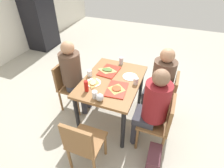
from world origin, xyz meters
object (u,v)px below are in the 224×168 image
at_px(person_far_side, 73,73).
at_px(soda_can, 121,61).
at_px(main_table, 112,86).
at_px(chair_far_side, 68,83).
at_px(chair_near_left, 161,121).
at_px(pizza_slice_a, 117,89).
at_px(tray_red_far, 109,71).
at_px(plastic_cup_b, 136,81).
at_px(person_in_red, 153,104).
at_px(drink_fridge, 38,13).
at_px(plastic_cup_c, 95,95).
at_px(foil_bundle, 100,97).
at_px(pizza_slice_b, 107,70).
at_px(plastic_cup_a, 90,73).
at_px(handbag, 153,160).
at_px(chair_near_right, 166,95).
at_px(chair_left_end, 83,143).
at_px(pizza_slice_c, 93,82).
at_px(condiment_bottle, 86,86).
at_px(paper_plate_near_edge, 130,77).
at_px(tray_red_near, 117,89).
at_px(paper_plate_center, 93,83).

xyz_separation_m(person_far_side, soda_can, (0.47, -0.63, 0.09)).
xyz_separation_m(main_table, chair_far_side, (0.00, 0.79, -0.17)).
distance_m(chair_near_left, pizza_slice_a, 0.72).
distance_m(tray_red_far, plastic_cup_b, 0.50).
xyz_separation_m(person_in_red, drink_fridge, (2.20, 3.50, 0.21)).
height_order(plastic_cup_c, soda_can, soda_can).
bearing_deg(soda_can, chair_far_side, 121.52).
height_order(soda_can, foil_bundle, soda_can).
height_order(soda_can, drink_fridge, drink_fridge).
distance_m(pizza_slice_b, soda_can, 0.31).
height_order(plastic_cup_a, drink_fridge, drink_fridge).
bearing_deg(chair_near_left, drink_fridge, 58.91).
xyz_separation_m(pizza_slice_b, handbag, (-0.82, -0.96, -0.65)).
bearing_deg(drink_fridge, tray_red_far, -122.27).
xyz_separation_m(chair_near_right, chair_left_end, (-1.22, 0.79, 0.00)).
xyz_separation_m(plastic_cup_c, foil_bundle, (-0.03, -0.08, 0.00)).
xyz_separation_m(pizza_slice_b, plastic_cup_c, (-0.64, -0.09, 0.03)).
bearing_deg(main_table, plastic_cup_c, 172.18).
relative_size(main_table, foil_bundle, 11.12).
bearing_deg(chair_left_end, pizza_slice_c, 15.90).
bearing_deg(condiment_bottle, pizza_slice_c, -1.98).
bearing_deg(drink_fridge, main_table, -123.93).
bearing_deg(paper_plate_near_edge, soda_can, 38.62).
distance_m(pizza_slice_b, plastic_cup_a, 0.29).
height_order(chair_near_right, plastic_cup_b, plastic_cup_b).
distance_m(chair_far_side, tray_red_near, 0.99).
bearing_deg(tray_red_far, person_in_red, -121.44).
bearing_deg(pizza_slice_a, plastic_cup_b, -41.64).
height_order(chair_far_side, tray_red_near, chair_far_side).
bearing_deg(handbag, chair_near_right, 1.02).
xyz_separation_m(condiment_bottle, handbag, (-0.27, -1.03, -0.71)).
distance_m(chair_near_left, plastic_cup_a, 1.21).
xyz_separation_m(chair_left_end, handbag, (0.31, -0.81, -0.36)).
bearing_deg(paper_plate_near_edge, drink_fridge, 60.34).
height_order(person_in_red, foil_bundle, person_in_red).
xyz_separation_m(person_far_side, paper_plate_near_edge, (0.17, -0.87, 0.03)).
distance_m(chair_near_left, drink_fridge, 4.28).
height_order(plastic_cup_a, plastic_cup_c, same).
xyz_separation_m(tray_red_far, drink_fridge, (1.72, 2.73, 0.17)).
xyz_separation_m(main_table, pizza_slice_a, (-0.20, -0.14, 0.13)).
bearing_deg(chair_far_side, plastic_cup_c, -121.35).
bearing_deg(chair_near_left, chair_far_side, 80.03).
height_order(chair_far_side, plastic_cup_c, plastic_cup_c).
relative_size(paper_plate_near_edge, plastic_cup_c, 2.20).
height_order(paper_plate_center, plastic_cup_a, plastic_cup_a).
relative_size(person_far_side, plastic_cup_c, 12.59).
bearing_deg(chair_left_end, plastic_cup_c, 7.03).
height_order(plastic_cup_a, handbag, plastic_cup_a).
bearing_deg(paper_plate_near_edge, chair_left_end, 168.56).
distance_m(chair_near_left, pizza_slice_b, 1.09).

